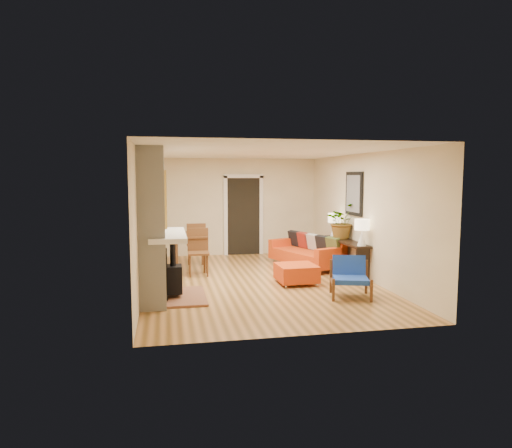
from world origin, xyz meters
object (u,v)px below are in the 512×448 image
object	(u,v)px
sofa	(308,252)
console_table	(347,247)
ottoman	(296,273)
dining_table	(193,241)
lamp_near	(362,229)
lamp_far	(334,222)
blue_chair	(350,275)
houseplant	(342,221)

from	to	relation	value
sofa	console_table	xyz separation A→B (m)	(0.58, -0.91, 0.24)
ottoman	sofa	bearing A→B (deg)	64.86
dining_table	lamp_near	distance (m)	3.79
dining_table	lamp_far	world-z (taller)	lamp_far
dining_table	sofa	bearing A→B (deg)	-3.73
sofa	blue_chair	bearing A→B (deg)	-92.26
dining_table	blue_chair	bearing A→B (deg)	-48.50
blue_chair	console_table	size ratio (longest dim) A/B	0.45
dining_table	ottoman	bearing A→B (deg)	-43.70
console_table	ottoman	bearing A→B (deg)	-151.29
dining_table	lamp_far	distance (m)	3.32
sofa	houseplant	xyz separation A→B (m)	(0.57, -0.63, 0.79)
ottoman	blue_chair	bearing A→B (deg)	-58.50
sofa	ottoman	world-z (taller)	sofa
sofa	houseplant	bearing A→B (deg)	-47.69
lamp_far	sofa	bearing A→B (deg)	166.26
dining_table	console_table	size ratio (longest dim) A/B	1.01
ottoman	console_table	xyz separation A→B (m)	(1.36, 0.74, 0.36)
lamp_near	lamp_far	world-z (taller)	same
console_table	houseplant	bearing A→B (deg)	92.02
dining_table	lamp_near	bearing A→B (deg)	-29.58
sofa	ottoman	xyz separation A→B (m)	(-0.78, -1.66, -0.12)
blue_chair	ottoman	bearing A→B (deg)	121.50
lamp_near	lamp_far	distance (m)	1.54
ottoman	lamp_far	distance (m)	2.20
sofa	blue_chair	distance (m)	2.75
console_table	houseplant	xyz separation A→B (m)	(-0.01, 0.28, 0.55)
dining_table	houseplant	xyz separation A→B (m)	(3.27, -0.80, 0.47)
blue_chair	houseplant	size ratio (longest dim) A/B	1.05
sofa	ottoman	distance (m)	1.83
dining_table	houseplant	size ratio (longest dim) A/B	2.33
houseplant	blue_chair	bearing A→B (deg)	-107.80
blue_chair	lamp_far	size ratio (longest dim) A/B	1.55
blue_chair	lamp_far	bearing A→B (deg)	75.16
sofa	dining_table	bearing A→B (deg)	176.27
sofa	lamp_near	world-z (taller)	lamp_near
sofa	ottoman	bearing A→B (deg)	-115.14
blue_chair	sofa	bearing A→B (deg)	87.74
lamp_near	blue_chair	bearing A→B (deg)	-123.00
ottoman	console_table	bearing A→B (deg)	28.71
lamp_near	houseplant	xyz separation A→B (m)	(-0.01, 1.06, 0.06)
lamp_far	ottoman	bearing A→B (deg)	-131.92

